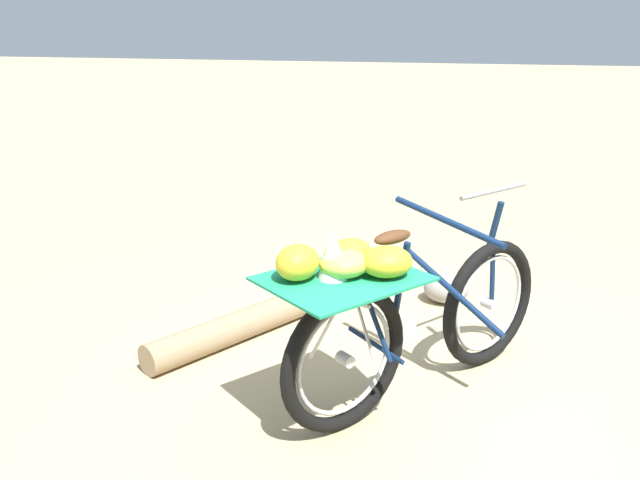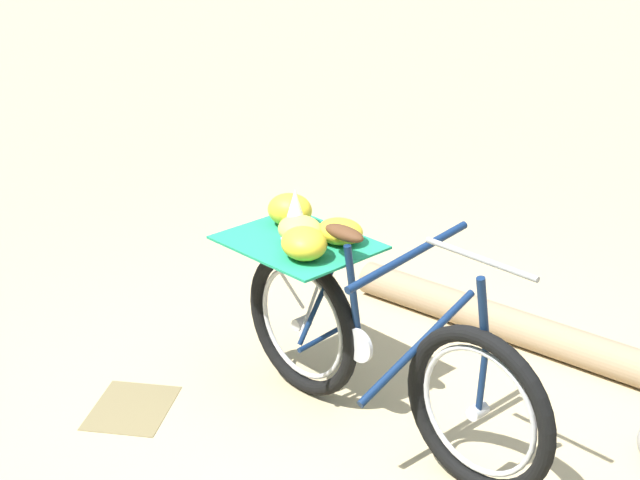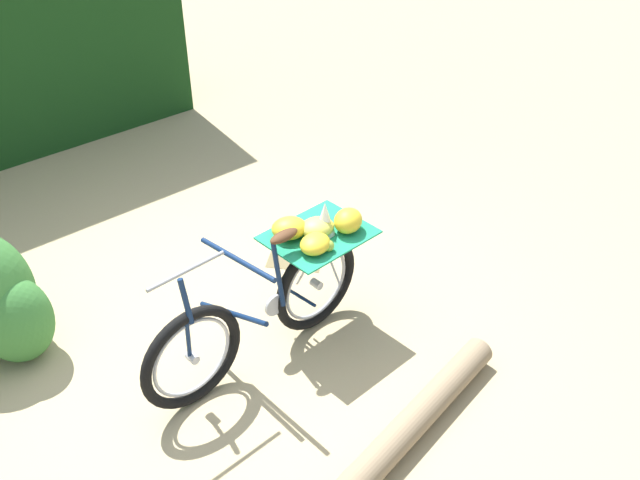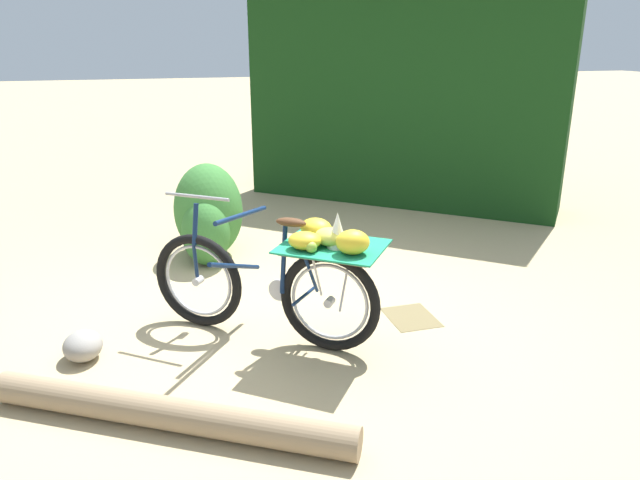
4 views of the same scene
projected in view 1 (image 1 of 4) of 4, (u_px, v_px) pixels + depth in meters
ground_plane at (467, 424)px, 3.24m from camera, size 60.00×60.00×0.00m
bicycle at (402, 310)px, 3.28m from camera, size 1.31×1.60×1.03m
fallen_log at (294, 305)px, 4.37m from camera, size 1.27×1.99×0.19m
path_stone at (446, 289)px, 4.62m from camera, size 0.31×0.26×0.20m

